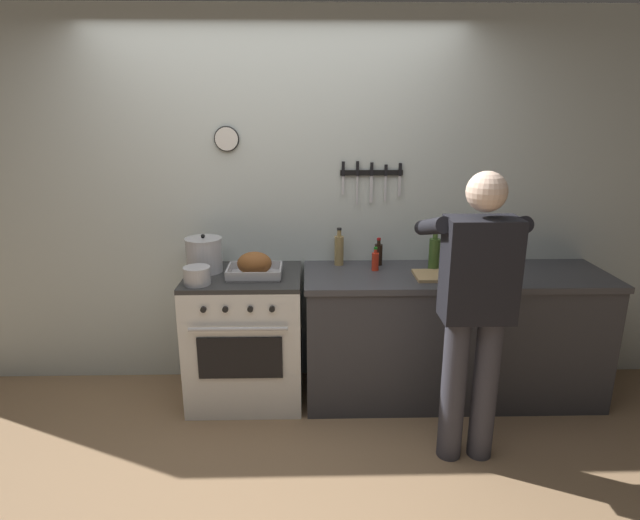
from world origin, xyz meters
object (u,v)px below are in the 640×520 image
(stock_pot, at_px, (204,255))
(bottle_soy_sauce, at_px, (378,254))
(roasting_pan, at_px, (255,266))
(bottle_olive_oil, at_px, (434,254))
(bottle_vinegar, at_px, (339,250))
(stove, at_px, (246,337))
(saucepan, at_px, (197,276))
(person_cook, at_px, (476,302))
(cutting_board, at_px, (442,276))
(bottle_cooking_oil, at_px, (490,249))
(bottle_hot_sauce, at_px, (375,261))

(stock_pot, distance_m, bottle_soy_sauce, 1.19)
(roasting_pan, distance_m, bottle_olive_oil, 1.20)
(bottle_vinegar, bearing_deg, stove, -162.29)
(saucepan, bearing_deg, stove, 35.88)
(bottle_olive_oil, bearing_deg, person_cook, -85.24)
(cutting_board, bearing_deg, bottle_olive_oil, 100.16)
(stove, relative_size, stock_pot, 3.49)
(saucepan, xyz_separation_m, bottle_soy_sauce, (1.18, 0.39, 0.02))
(stove, xyz_separation_m, saucepan, (-0.26, -0.19, 0.51))
(person_cook, bearing_deg, bottle_cooking_oil, -28.15)
(saucepan, height_order, cutting_board, saucepan)
(person_cook, distance_m, saucepan, 1.67)
(saucepan, distance_m, bottle_soy_sauce, 1.25)
(stock_pot, relative_size, bottle_cooking_oil, 0.93)
(roasting_pan, distance_m, saucepan, 0.37)
(person_cook, xyz_separation_m, cutting_board, (-0.03, 0.58, -0.04))
(cutting_board, relative_size, bottle_hot_sauce, 2.22)
(roasting_pan, bearing_deg, bottle_cooking_oil, 7.46)
(bottle_hot_sauce, bearing_deg, stove, -175.35)
(cutting_board, height_order, bottle_cooking_oil, bottle_cooking_oil)
(bottle_soy_sauce, bearing_deg, bottle_cooking_oil, -2.23)
(saucepan, relative_size, bottle_olive_oil, 0.59)
(bottle_olive_oil, relative_size, bottle_vinegar, 1.07)
(bottle_hot_sauce, xyz_separation_m, bottle_vinegar, (-0.24, 0.13, 0.04))
(cutting_board, distance_m, bottle_cooking_oil, 0.48)
(stove, bearing_deg, person_cook, -26.51)
(person_cook, height_order, bottle_cooking_oil, person_cook)
(cutting_board, distance_m, bottle_soy_sauce, 0.48)
(stock_pot, bearing_deg, bottle_hot_sauce, -0.17)
(bottle_olive_oil, bearing_deg, bottle_vinegar, 167.05)
(stock_pot, height_order, saucepan, stock_pot)
(bottle_vinegar, bearing_deg, saucepan, -156.46)
(saucepan, xyz_separation_m, bottle_olive_oil, (1.54, 0.25, 0.06))
(saucepan, relative_size, bottle_soy_sauce, 0.87)
(roasting_pan, bearing_deg, bottle_hot_sauce, 8.11)
(person_cook, xyz_separation_m, bottle_hot_sauce, (-0.45, 0.74, 0.01))
(person_cook, distance_m, bottle_vinegar, 1.12)
(stove, bearing_deg, roasting_pan, -27.21)
(person_cook, distance_m, bottle_cooking_oil, 0.91)
(bottle_hot_sauce, distance_m, bottle_olive_oil, 0.40)
(bottle_olive_oil, relative_size, bottle_cooking_oil, 1.01)
(roasting_pan, bearing_deg, stove, 152.79)
(roasting_pan, height_order, bottle_soy_sauce, bottle_soy_sauce)
(saucepan, bearing_deg, bottle_soy_sauce, 18.16)
(bottle_olive_oil, relative_size, bottle_soy_sauce, 1.46)
(stock_pot, xyz_separation_m, bottle_soy_sauce, (1.18, 0.12, -0.04))
(saucepan, distance_m, bottle_cooking_oil, 1.99)
(saucepan, relative_size, bottle_cooking_oil, 0.60)
(roasting_pan, distance_m, bottle_soy_sauce, 0.87)
(bottle_soy_sauce, bearing_deg, saucepan, -161.84)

